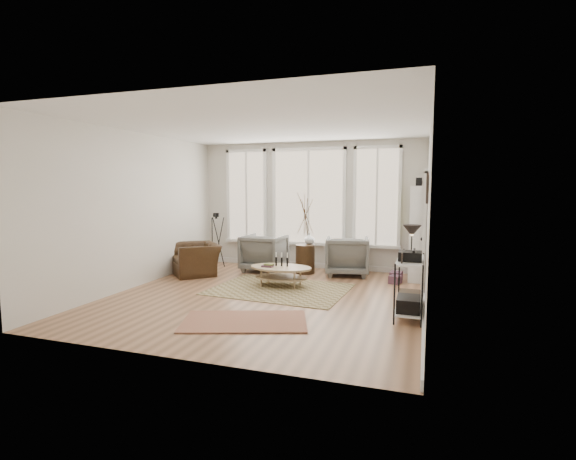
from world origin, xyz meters
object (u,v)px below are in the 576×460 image
(bookcase, at_px, (418,233))
(side_table, at_px, (305,235))
(low_shelf, at_px, (410,281))
(armchair_right, at_px, (347,256))
(accent_chair, at_px, (196,259))
(coffee_table, at_px, (281,271))
(armchair_left, at_px, (264,253))

(bookcase, distance_m, side_table, 2.34)
(low_shelf, xyz_separation_m, side_table, (-2.27, 2.38, 0.33))
(bookcase, height_order, armchair_right, bookcase)
(accent_chair, bearing_deg, bookcase, 57.84)
(low_shelf, height_order, coffee_table, low_shelf)
(bookcase, relative_size, coffee_table, 1.73)
(coffee_table, height_order, side_table, side_table)
(bookcase, xyz_separation_m, armchair_left, (-3.26, -0.20, -0.54))
(coffee_table, bearing_deg, accent_chair, 168.12)
(coffee_table, relative_size, side_table, 0.68)
(accent_chair, bearing_deg, side_table, 66.69)
(low_shelf, xyz_separation_m, accent_chair, (-4.48, 1.52, -0.18))
(coffee_table, distance_m, side_table, 1.42)
(bookcase, relative_size, side_table, 1.17)
(low_shelf, relative_size, side_table, 0.74)
(armchair_left, distance_m, side_table, 1.03)
(coffee_table, distance_m, armchair_right, 1.74)
(side_table, relative_size, accent_chair, 1.71)
(coffee_table, height_order, armchair_left, armchair_left)
(armchair_left, height_order, accent_chair, armchair_left)
(armchair_left, bearing_deg, armchair_right, -173.55)
(low_shelf, relative_size, accent_chair, 1.27)
(low_shelf, bearing_deg, side_table, 133.70)
(low_shelf, xyz_separation_m, coffee_table, (-2.39, 1.08, -0.22))
(coffee_table, xyz_separation_m, side_table, (0.12, 1.30, 0.55))
(low_shelf, relative_size, armchair_left, 1.44)
(low_shelf, distance_m, armchair_right, 2.84)
(coffee_table, height_order, accent_chair, accent_chair)
(bookcase, xyz_separation_m, low_shelf, (-0.06, -2.52, -0.44))
(armchair_right, bearing_deg, armchair_left, -4.69)
(low_shelf, bearing_deg, coffee_table, 155.71)
(side_table, bearing_deg, armchair_right, 6.57)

